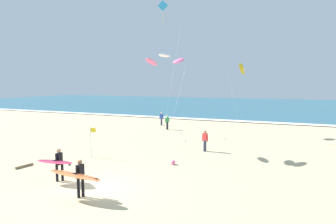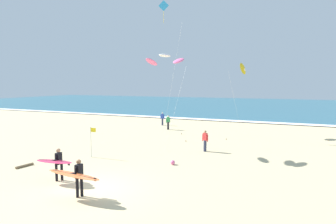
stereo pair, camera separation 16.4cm
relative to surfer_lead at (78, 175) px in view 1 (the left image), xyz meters
The scene contains 14 objects.
ground_plane 1.39m from the surfer_lead, 100.73° to the left, with size 160.00×160.00×0.00m, color #CCB789.
ocean_water 57.34m from the surfer_lead, 90.17° to the left, with size 160.00×60.00×0.08m, color #2D6075.
shoreline_foam 27.65m from the surfer_lead, 90.35° to the left, with size 160.00×1.71×0.01m, color white.
surfer_lead is the anchor object (origin of this frame).
surfer_trailing 2.64m from the surfer_lead, 152.41° to the left, with size 2.05×1.06×1.71m.
kite_diamond_cobalt_mid 19.29m from the surfer_lead, 99.51° to the left, with size 2.29×0.54×13.01m.
kite_delta_golden_far 19.80m from the surfer_lead, 76.17° to the left, with size 1.32×3.97×7.08m.
kite_arc_ivory_high 10.76m from the surfer_lead, 88.44° to the left, with size 2.91×4.71×7.12m.
bystander_green_top 18.47m from the surfer_lead, 100.18° to the left, with size 0.35×0.40×1.59m.
bystander_blue_top 21.42m from the surfer_lead, 103.79° to the left, with size 0.50×0.22×1.59m.
bystander_red_top 10.71m from the surfer_lead, 73.74° to the left, with size 0.48×0.26×1.59m.
lifeguard_flag 6.83m from the surfer_lead, 122.91° to the left, with size 0.45×0.05×2.10m.
beach_ball 6.64m from the surfer_lead, 72.12° to the left, with size 0.28×0.28×0.28m, color pink.
driftwood_log 6.63m from the surfer_lead, 158.53° to the left, with size 0.14×0.14×1.08m, color #846B4C.
Camera 1 is at (8.10, -9.97, 4.99)m, focal length 29.06 mm.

